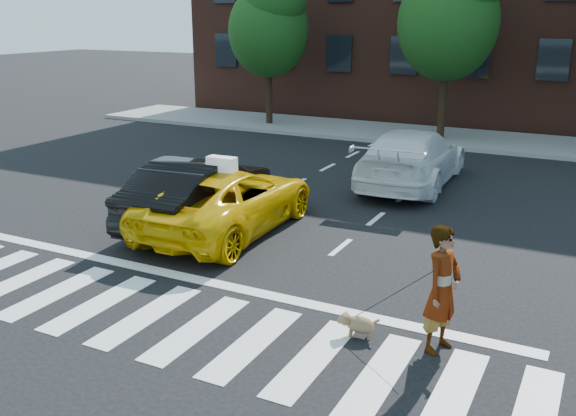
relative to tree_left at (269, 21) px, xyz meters
The scene contains 12 objects.
ground 18.90m from the tree_left, 67.71° to the right, with size 120.00×120.00×0.00m, color black.
crosswalk 18.90m from the tree_left, 67.71° to the right, with size 13.00×2.40×0.01m, color silver.
stop_line 17.47m from the tree_left, 65.65° to the right, with size 12.00×0.30×0.01m, color silver.
sidewalk_far 8.24m from the tree_left, ahead, with size 30.00×4.00×0.15m, color slate.
tree_left is the anchor object (origin of this frame).
tree_mid 7.51m from the tree_left, ahead, with size 3.69×3.69×7.10m.
taxi 14.47m from the tree_left, 65.27° to the right, with size 2.36×5.12×1.42m, color #DFA804.
black_sedan 13.99m from the tree_left, 68.42° to the right, with size 1.66×4.76×1.57m, color black.
white_suv 11.42m from the tree_left, 39.38° to the right, with size 2.25×5.54×1.61m, color silver.
woman 19.92m from the tree_left, 54.15° to the right, with size 0.70×0.46×1.91m, color #999999.
dog 19.55m from the tree_left, 57.43° to the right, with size 0.65×0.37×0.37m.
taxi_sign 14.45m from the tree_left, 65.61° to the right, with size 0.65×0.28×0.32m, color white.
Camera 1 is at (6.38, -7.41, 4.74)m, focal length 40.00 mm.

